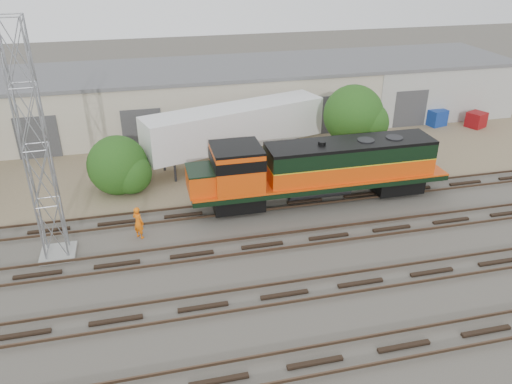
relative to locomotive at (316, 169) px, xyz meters
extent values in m
plane|color=#47423A|center=(-4.67, -6.00, -2.36)|extent=(140.00, 140.00, 0.00)
cube|color=#726047|center=(-4.67, 9.00, -2.35)|extent=(80.00, 16.00, 0.02)
cube|color=black|center=(-4.67, -13.50, -2.29)|extent=(80.00, 2.40, 0.14)
cube|color=#4C3828|center=(-4.67, -14.25, -2.15)|extent=(80.00, 0.08, 0.14)
cube|color=#4C3828|center=(-4.67, -12.75, -2.15)|extent=(80.00, 0.08, 0.14)
cube|color=black|center=(-4.67, -9.00, -2.29)|extent=(80.00, 2.40, 0.14)
cube|color=#4C3828|center=(-4.67, -9.75, -2.15)|extent=(80.00, 0.08, 0.14)
cube|color=#4C3828|center=(-4.67, -8.25, -2.15)|extent=(80.00, 0.08, 0.14)
cube|color=black|center=(-4.67, -4.50, -2.29)|extent=(80.00, 2.40, 0.14)
cube|color=#4C3828|center=(-4.67, -5.25, -2.15)|extent=(80.00, 0.08, 0.14)
cube|color=#4C3828|center=(-4.67, -3.75, -2.15)|extent=(80.00, 0.08, 0.14)
cube|color=black|center=(-4.67, 0.00, -2.29)|extent=(80.00, 2.40, 0.14)
cube|color=#4C3828|center=(-4.67, -0.75, -2.15)|extent=(80.00, 0.08, 0.14)
cube|color=#4C3828|center=(-4.67, 0.75, -2.15)|extent=(80.00, 0.08, 0.14)
cube|color=#B8AF99|center=(-4.67, 17.00, 0.14)|extent=(58.00, 10.00, 5.00)
cube|color=#59595B|center=(-4.67, 17.00, 2.79)|extent=(58.40, 10.40, 0.30)
cube|color=#999993|center=(17.33, 11.95, 0.14)|extent=(14.00, 0.10, 5.00)
cube|color=#333335|center=(-18.67, 11.94, -0.66)|extent=(3.20, 0.12, 3.40)
cube|color=#333335|center=(-10.67, 11.94, -0.66)|extent=(3.20, 0.12, 3.40)
cube|color=#333335|center=(-2.67, 11.94, -0.66)|extent=(3.20, 0.12, 3.40)
cube|color=#333335|center=(5.33, 11.94, -0.66)|extent=(3.20, 0.12, 3.40)
cube|color=#333335|center=(13.33, 11.94, -0.66)|extent=(3.20, 0.12, 3.40)
cube|color=black|center=(-5.19, 0.00, -1.58)|extent=(3.19, 2.39, 1.00)
cube|color=black|center=(5.79, 0.00, -1.58)|extent=(3.19, 2.39, 1.00)
cube|color=black|center=(0.30, 0.00, -0.90)|extent=(16.96, 2.99, 0.35)
cylinder|color=black|center=(0.30, 0.00, -1.53)|extent=(4.19, 1.10, 1.10)
cube|color=#D34209|center=(2.30, 0.00, -0.13)|extent=(10.97, 2.59, 1.20)
cube|color=black|center=(2.30, 0.00, 0.97)|extent=(10.97, 2.59, 1.00)
cube|color=black|center=(2.30, 0.00, 1.57)|extent=(10.97, 2.59, 0.20)
cube|color=#D34209|center=(-5.19, 0.00, 0.57)|extent=(2.99, 2.99, 2.59)
cube|color=black|center=(-5.19, 0.00, 1.94)|extent=(2.99, 2.99, 0.16)
cube|color=#D34209|center=(-7.48, 0.00, -0.03)|extent=(1.60, 2.39, 1.40)
cube|color=gray|center=(-15.83, -2.71, -2.26)|extent=(1.86, 1.86, 0.20)
cylinder|color=gray|center=(-16.40, -2.14, 4.04)|extent=(0.09, 0.09, 12.39)
cylinder|color=gray|center=(-15.26, -2.14, 4.04)|extent=(0.09, 0.09, 12.39)
cylinder|color=gray|center=(-16.40, -3.27, 4.04)|extent=(0.09, 0.09, 12.39)
cylinder|color=gray|center=(-15.26, -3.27, 4.04)|extent=(0.09, 0.09, 12.39)
imported|color=orange|center=(-11.39, -1.90, -1.36)|extent=(0.85, 0.85, 1.99)
cube|color=silver|center=(-3.75, 7.78, 0.55)|extent=(14.47, 6.88, 2.96)
cube|color=black|center=(1.60, 9.41, -1.81)|extent=(3.32, 3.39, 1.10)
cube|color=black|center=(-8.68, 5.13, -1.64)|extent=(0.16, 0.16, 1.43)
cube|color=black|center=(-9.32, 7.23, -1.64)|extent=(0.16, 0.16, 1.43)
cube|color=navy|center=(15.98, 11.72, -1.61)|extent=(1.94, 1.87, 1.50)
cube|color=maroon|center=(19.31, 10.38, -1.66)|extent=(1.94, 1.89, 1.40)
cylinder|color=#382619|center=(-12.52, 4.83, -2.17)|extent=(0.28, 0.28, 0.37)
sphere|color=#154A15|center=(-12.52, 4.83, -0.55)|extent=(4.08, 4.08, 4.08)
sphere|color=#154A15|center=(-11.71, 4.22, -0.96)|extent=(2.86, 2.86, 2.86)
cylinder|color=#382619|center=(4.86, 5.62, -1.24)|extent=(0.26, 0.26, 2.24)
sphere|color=#154A15|center=(4.86, 5.62, 1.45)|extent=(4.48, 4.48, 4.48)
sphere|color=#154A15|center=(5.75, 4.95, 1.01)|extent=(3.14, 3.14, 3.14)
camera|label=1|loc=(-10.49, -27.57, 13.29)|focal=35.00mm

